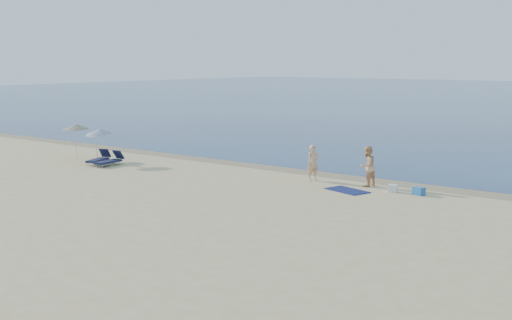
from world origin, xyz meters
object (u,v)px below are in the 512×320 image
at_px(blue_cooler, 419,191).
at_px(umbrella_near, 100,131).
at_px(person_left, 313,163).
at_px(person_right, 367,166).

height_order(blue_cooler, umbrella_near, umbrella_near).
bearing_deg(blue_cooler, person_left, -164.22).
relative_size(person_left, blue_cooler, 3.58).
bearing_deg(umbrella_near, person_right, 0.14).
height_order(person_left, umbrella_near, umbrella_near).
height_order(person_right, blue_cooler, person_right).
distance_m(blue_cooler, umbrella_near, 18.56).
bearing_deg(person_right, blue_cooler, 92.20).
xyz_separation_m(person_right, blue_cooler, (2.73, -0.38, -0.78)).
bearing_deg(person_right, person_left, -74.48).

